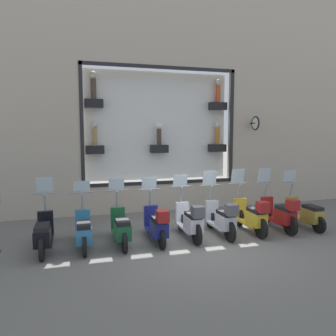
# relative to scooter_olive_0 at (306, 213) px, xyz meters

# --- Properties ---
(ground_plane) EXTENTS (120.00, 120.00, 0.00)m
(ground_plane) POSITION_rel_scooter_olive_0_xyz_m (-0.21, 3.57, -0.43)
(ground_plane) COLOR #66635E
(building_facade) EXTENTS (1.18, 36.00, 9.74)m
(building_facade) POSITION_rel_scooter_olive_0_xyz_m (3.39, 3.57, 4.55)
(building_facade) COLOR #ADA08E
(building_facade) RESTS_ON ground_plane
(scooter_olive_0) EXTENTS (1.80, 0.61, 1.63)m
(scooter_olive_0) POSITION_rel_scooter_olive_0_xyz_m (0.00, 0.00, 0.00)
(scooter_olive_0) COLOR black
(scooter_olive_0) RESTS_ON ground_plane
(scooter_red_1) EXTENTS (1.81, 0.61, 1.72)m
(scooter_red_1) POSITION_rel_scooter_olive_0_xyz_m (-0.05, 0.91, 0.07)
(scooter_red_1) COLOR black
(scooter_red_1) RESTS_ON ground_plane
(scooter_yellow_2) EXTENTS (1.81, 0.61, 1.72)m
(scooter_yellow_2) POSITION_rel_scooter_olive_0_xyz_m (-0.05, 1.82, 0.07)
(scooter_yellow_2) COLOR black
(scooter_yellow_2) RESTS_ON ground_plane
(scooter_silver_3) EXTENTS (1.81, 0.60, 1.70)m
(scooter_silver_3) POSITION_rel_scooter_olive_0_xyz_m (-0.05, 2.73, 0.06)
(scooter_silver_3) COLOR black
(scooter_silver_3) RESTS_ON ground_plane
(scooter_white_4) EXTENTS (1.81, 0.61, 1.61)m
(scooter_white_4) POSITION_rel_scooter_olive_0_xyz_m (-0.05, 3.64, 0.06)
(scooter_white_4) COLOR black
(scooter_white_4) RESTS_ON ground_plane
(scooter_navy_5) EXTENTS (1.79, 0.60, 1.57)m
(scooter_navy_5) POSITION_rel_scooter_olive_0_xyz_m (-0.07, 4.55, 0.04)
(scooter_navy_5) COLOR black
(scooter_navy_5) RESTS_ON ground_plane
(scooter_green_6) EXTENTS (1.80, 0.61, 1.59)m
(scooter_green_6) POSITION_rel_scooter_olive_0_xyz_m (-0.00, 5.46, 0.00)
(scooter_green_6) COLOR black
(scooter_green_6) RESTS_ON ground_plane
(scooter_teal_7) EXTENTS (1.80, 0.61, 1.55)m
(scooter_teal_7) POSITION_rel_scooter_olive_0_xyz_m (-0.00, 6.37, -0.00)
(scooter_teal_7) COLOR black
(scooter_teal_7) RESTS_ON ground_plane
(scooter_black_8) EXTENTS (1.80, 0.61, 1.68)m
(scooter_black_8) POSITION_rel_scooter_olive_0_xyz_m (0.00, 7.28, 0.01)
(scooter_black_8) COLOR black
(scooter_black_8) RESTS_ON ground_plane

